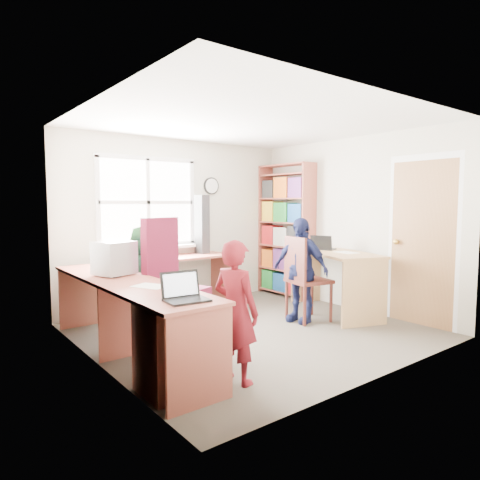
{
  "coord_description": "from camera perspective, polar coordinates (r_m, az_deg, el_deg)",
  "views": [
    {
      "loc": [
        -3.11,
        -3.78,
        1.5
      ],
      "look_at": [
        0.0,
        0.25,
        1.05
      ],
      "focal_mm": 32.0,
      "sensor_mm": 36.0,
      "label": 1
    }
  ],
  "objects": [
    {
      "name": "crt_monitor",
      "position": [
        4.58,
        -16.41,
        -2.33
      ],
      "size": [
        0.43,
        0.41,
        0.35
      ],
      "rotation": [
        0.0,
        0.0,
        0.31
      ],
      "color": "#939296",
      "rests_on": "l_desk"
    },
    {
      "name": "cd_tower",
      "position": [
        6.29,
        -5.08,
        2.1
      ],
      "size": [
        0.2,
        0.19,
        0.86
      ],
      "rotation": [
        0.0,
        0.0,
        0.26
      ],
      "color": "black",
      "rests_on": "l_desk"
    },
    {
      "name": "bookshelf",
      "position": [
        6.9,
        6.1,
        0.87
      ],
      "size": [
        0.3,
        1.02,
        2.1
      ],
      "color": "#B25847",
      "rests_on": "ground"
    },
    {
      "name": "room",
      "position": [
        4.98,
        1.18,
        1.8
      ],
      "size": [
        3.64,
        3.44,
        2.44
      ],
      "color": "#443E35",
      "rests_on": "ground"
    },
    {
      "name": "speaker_b",
      "position": [
        4.96,
        -17.95,
        -2.84
      ],
      "size": [
        0.1,
        0.1,
        0.18
      ],
      "rotation": [
        0.0,
        0.0,
        -0.19
      ],
      "color": "black",
      "rests_on": "l_desk"
    },
    {
      "name": "game_box",
      "position": [
        6.27,
        8.97,
        -0.82
      ],
      "size": [
        0.29,
        0.29,
        0.05
      ],
      "rotation": [
        0.0,
        0.0,
        0.07
      ],
      "color": "red",
      "rests_on": "right_desk"
    },
    {
      "name": "speaker_a",
      "position": [
        4.47,
        -16.31,
        -3.64
      ],
      "size": [
        0.11,
        0.11,
        0.18
      ],
      "rotation": [
        0.0,
        0.0,
        0.28
      ],
      "color": "black",
      "rests_on": "l_desk"
    },
    {
      "name": "person_green",
      "position": [
        5.1,
        -12.73,
        -5.1
      ],
      "size": [
        0.57,
        0.67,
        1.22
      ],
      "primitive_type": "imported",
      "rotation": [
        0.0,
        0.0,
        1.38
      ],
      "color": "#2C6E34",
      "rests_on": "ground"
    },
    {
      "name": "potted_plant",
      "position": [
        5.91,
        -11.17,
        -1.0
      ],
      "size": [
        0.18,
        0.16,
        0.27
      ],
      "primitive_type": "imported",
      "rotation": [
        0.0,
        0.0,
        0.27
      ],
      "color": "#28652B",
      "rests_on": "l_desk"
    },
    {
      "name": "laptop_right",
      "position": [
        6.06,
        10.96,
        -0.84
      ],
      "size": [
        0.35,
        0.37,
        0.21
      ],
      "rotation": [
        0.0,
        0.0,
        1.96
      ],
      "color": "black",
      "rests_on": "right_desk"
    },
    {
      "name": "paper_a",
      "position": [
        3.92,
        -11.81,
        -6.04
      ],
      "size": [
        0.33,
        0.37,
        0.0
      ],
      "rotation": [
        0.0,
        0.0,
        0.44
      ],
      "color": "white",
      "rests_on": "l_desk"
    },
    {
      "name": "right_desk",
      "position": [
        5.95,
        12.54,
        -3.69
      ],
      "size": [
        1.12,
        1.6,
        0.84
      ],
      "rotation": [
        0.0,
        0.0,
        -0.34
      ],
      "color": "tan",
      "rests_on": "ground"
    },
    {
      "name": "person_red",
      "position": [
        3.58,
        -0.59,
        -9.53
      ],
      "size": [
        0.39,
        0.49,
        1.2
      ],
      "primitive_type": "imported",
      "rotation": [
        0.0,
        0.0,
        1.83
      ],
      "color": "maroon",
      "rests_on": "ground"
    },
    {
      "name": "person_navy",
      "position": [
        5.42,
        8.03,
        -3.96
      ],
      "size": [
        0.47,
        0.82,
        1.31
      ],
      "primitive_type": "imported",
      "rotation": [
        0.0,
        0.0,
        -1.36
      ],
      "color": "#151B43",
      "rests_on": "ground"
    },
    {
      "name": "wooden_chair",
      "position": [
        5.45,
        8.46,
        -4.71
      ],
      "size": [
        0.55,
        0.55,
        1.07
      ],
      "rotation": [
        0.0,
        0.0,
        -0.19
      ],
      "color": "#56241C",
      "rests_on": "ground"
    },
    {
      "name": "l_desk",
      "position": [
        4.07,
        -10.17,
        -9.89
      ],
      "size": [
        2.38,
        2.95,
        0.75
      ],
      "color": "#B25847",
      "rests_on": "ground"
    },
    {
      "name": "swivel_chair",
      "position": [
        4.63,
        -9.14,
        -6.56
      ],
      "size": [
        0.79,
        0.79,
        1.33
      ],
      "rotation": [
        0.0,
        0.0,
        0.34
      ],
      "color": "black",
      "rests_on": "ground"
    },
    {
      "name": "laptop_left",
      "position": [
        3.32,
        -7.46,
        -7.12
      ],
      "size": [
        0.34,
        0.29,
        0.22
      ],
      "rotation": [
        0.0,
        0.0,
        -0.09
      ],
      "color": "black",
      "rests_on": "l_desk"
    },
    {
      "name": "paper_b",
      "position": [
        5.81,
        14.04,
        -1.62
      ],
      "size": [
        0.25,
        0.32,
        0.0
      ],
      "rotation": [
        0.0,
        0.0,
        -0.16
      ],
      "color": "white",
      "rests_on": "right_desk"
    }
  ]
}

